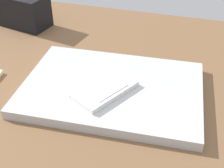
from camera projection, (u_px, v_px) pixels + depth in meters
The scene contains 4 objects.
desk_surface at pixel (78, 96), 58.55cm from camera, with size 120.00×80.00×3.00cm, color brown.
laptop_closed at pixel (112, 89), 56.39cm from camera, with size 32.76×22.54×1.84cm, color #B7BABC.
cell_phone_on_laptop at pixel (104, 90), 53.83cm from camera, with size 10.97×13.03×1.09cm.
desk_organizer at pixel (24, 11), 77.93cm from camera, with size 12.53×7.18×8.26cm, color black.
Camera 1 is at (-19.26, 42.10, 38.00)cm, focal length 48.52 mm.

